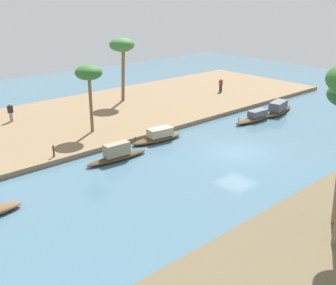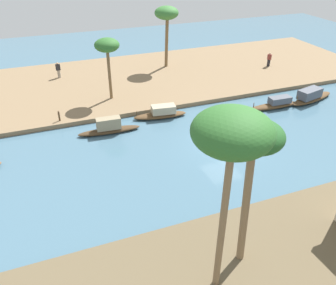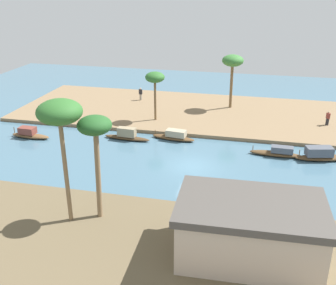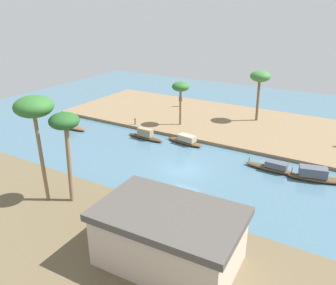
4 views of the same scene
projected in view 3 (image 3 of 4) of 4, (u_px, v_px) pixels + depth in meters
The scene contains 16 objects.
river_water at pixel (192, 166), 35.39m from camera, with size 76.28×76.28×0.00m, color #476B7F.
riverbank_left at pixel (213, 113), 48.53m from camera, with size 46.96×15.74×0.37m, color #846B4C.
riverbank_right at pixel (145, 276), 22.10m from camera, with size 46.96×15.74×0.37m, color brown.
sampan_near_left_bank at pixel (29, 134), 41.53m from camera, with size 4.24×1.25×1.12m.
sampan_foreground at pixel (127, 135), 41.02m from camera, with size 4.87×1.20×1.27m.
sampan_with_tall_canopy at pixel (174, 136), 41.02m from camera, with size 4.59×1.70×1.06m.
sampan_upstream_small at pixel (278, 152), 37.26m from camera, with size 4.74×1.17×0.98m.
sampan_with_red_awning at pixel (322, 155), 36.43m from camera, with size 5.34×2.41×1.25m.
person_on_near_bank at pixel (141, 94), 52.86m from camera, with size 0.46×0.34×1.64m.
person_by_mooring at pixel (328, 119), 43.91m from camera, with size 0.46×0.47×1.56m.
mooring_post at pixel (105, 121), 44.09m from camera, with size 0.14×0.14×0.82m, color #4C3823.
palm_tree_left_near at pixel (233, 62), 47.89m from camera, with size 2.54×2.54×6.52m.
palm_tree_left_far at pixel (155, 78), 44.06m from camera, with size 2.14×2.14×5.46m.
palm_tree_right_tall at pixel (95, 131), 25.17m from camera, with size 2.18×2.18×7.06m.
palm_tree_right_short at pixel (60, 115), 24.12m from camera, with size 2.76×2.76×8.28m.
riverside_building at pixel (250, 229), 22.84m from camera, with size 8.45×5.60×3.46m.
Camera 3 is at (-5.22, 31.62, 15.30)m, focal length 43.35 mm.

